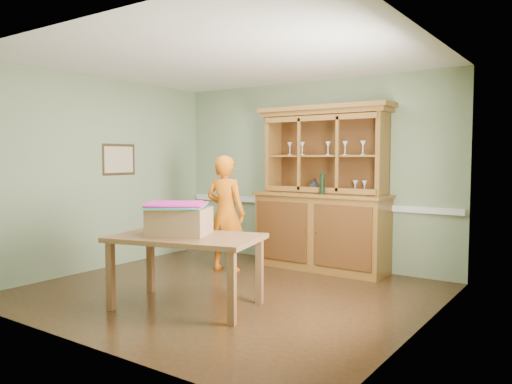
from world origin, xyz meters
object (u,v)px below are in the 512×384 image
Objects in this scene: cardboard_box at (180,221)px; person at (226,213)px; dining_table at (186,244)px; china_hutch at (322,212)px.

cardboard_box is 0.38× the size of person.
dining_table is 0.26m from cardboard_box.
cardboard_box reaches higher than dining_table.
china_hutch is at bearing 67.90° from dining_table.
china_hutch is 2.46m from dining_table.
person is at bearing -140.60° from china_hutch.
dining_table is (-0.33, -2.44, -0.13)m from china_hutch.
china_hutch reaches higher than dining_table.
china_hutch is 1.35× the size of dining_table.
dining_table is at bearing -97.74° from china_hutch.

